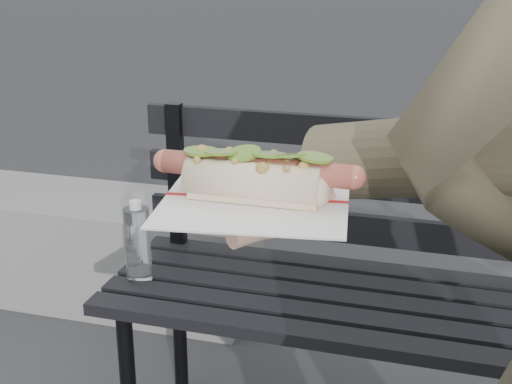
{
  "coord_description": "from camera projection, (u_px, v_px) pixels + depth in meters",
  "views": [
    {
      "loc": [
        0.11,
        -0.61,
        1.29
      ],
      "look_at": [
        -0.08,
        0.05,
        1.04
      ],
      "focal_mm": 50.0,
      "sensor_mm": 36.0,
      "label": 1
    }
  ],
  "objects": [
    {
      "name": "park_bench",
      "position": [
        410.0,
        274.0,
        1.73
      ],
      "size": [
        1.5,
        0.44,
        0.88
      ],
      "color": "black",
      "rests_on": "ground"
    },
    {
      "name": "held_hotdog",
      "position": [
        465.0,
        162.0,
        0.72
      ],
      "size": [
        0.64,
        0.3,
        0.2
      ],
      "color": "#4A4431"
    },
    {
      "name": "concrete_block",
      "position": [
        96.0,
        248.0,
        2.67
      ],
      "size": [
        1.2,
        0.4,
        0.4
      ],
      "primitive_type": "cube",
      "color": "slate",
      "rests_on": "ground"
    }
  ]
}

